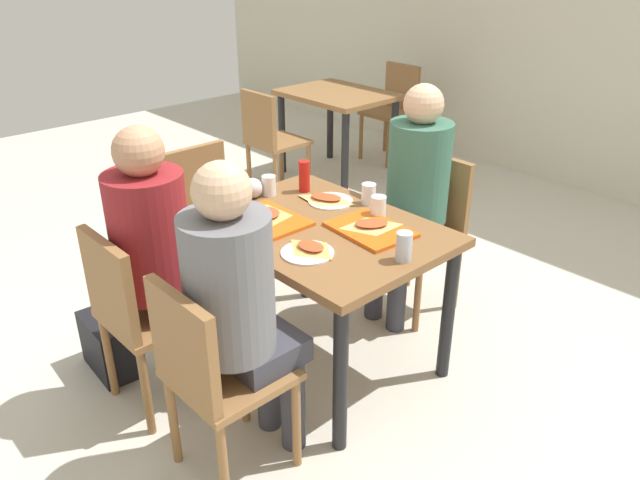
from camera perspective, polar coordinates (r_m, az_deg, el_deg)
The scene contains 28 objects.
ground_plane at distance 3.16m, azimuth 0.00°, elevation -10.91°, with size 10.00×10.00×0.02m, color beige.
main_table at distance 2.82m, azimuth 0.00°, elevation -0.48°, with size 1.10×0.81×0.73m.
chair_near_left at distance 2.71m, azimuth -16.56°, elevation -6.12°, with size 0.40×0.40×0.85m.
chair_near_right at distance 2.30m, azimuth -10.05°, elevation -11.74°, with size 0.40×0.40×0.85m.
chair_far_side at distance 3.41m, azimuth 9.79°, elevation 1.63°, with size 0.40×0.40×0.85m.
chair_left_end at distance 3.56m, azimuth -10.30°, elevation 2.64°, with size 0.40×0.40×0.85m.
person_in_red at distance 2.64m, azimuth -14.57°, elevation -0.55°, with size 0.32×0.42×1.26m.
person_in_brown_jacket at distance 2.22m, azimuth -7.53°, elevation -5.30°, with size 0.32×0.42×1.26m.
person_far_side at distance 3.21m, azimuth 8.57°, elevation 4.92°, with size 0.32×0.42×1.26m.
tray_red_near at distance 2.83m, azimuth -4.78°, elevation 1.88°, with size 0.36×0.26×0.02m, color #D85914.
tray_red_far at distance 2.73m, azimuth 4.64°, elevation 0.98°, with size 0.36×0.26×0.02m, color #D85914.
paper_plate_center at distance 3.03m, azimuth 0.98°, elevation 3.60°, with size 0.22×0.22×0.01m, color white.
paper_plate_near_edge at distance 2.53m, azimuth -1.17°, elevation -1.18°, with size 0.22×0.22×0.01m, color white.
pizza_slice_a at distance 2.84m, azimuth -4.98°, elevation 2.36°, with size 0.27×0.26×0.02m.
pizza_slice_b at distance 2.74m, azimuth 4.76°, elevation 1.43°, with size 0.23×0.25×0.02m.
pizza_slice_c at distance 3.03m, azimuth 0.57°, elevation 3.87°, with size 0.25×0.21×0.02m.
pizza_slice_d at distance 2.55m, azimuth -0.85°, elevation -0.67°, with size 0.18×0.13×0.02m.
plastic_cup_a at distance 3.00m, azimuth 4.50°, elevation 4.26°, with size 0.07×0.07×0.10m, color white.
plastic_cup_b at distance 2.54m, azimuth -5.31°, elevation -0.06°, with size 0.07×0.07×0.10m, color white.
plastic_cup_c at distance 3.11m, azimuth -4.73°, elevation 5.03°, with size 0.07×0.07×0.10m, color white.
plastic_cup_d at distance 2.86m, azimuth 5.40°, elevation 3.08°, with size 0.07×0.07×0.10m, color white.
soda_can at distance 2.48m, azimuth 7.74°, elevation -0.61°, with size 0.07×0.07×0.12m, color #B7BCC6.
condiment_bottle at distance 3.13m, azimuth -1.46°, elevation 5.89°, with size 0.06×0.06×0.16m, color red.
foil_bundle at distance 3.08m, azimuth -6.23°, elevation 4.78°, with size 0.10×0.10×0.10m, color silver.
handbag at distance 3.17m, azimuth -18.96°, elevation -9.13°, with size 0.32×0.16×0.28m, color black.
background_table at distance 5.31m, azimuth 1.61°, elevation 12.17°, with size 0.90×0.70×0.73m.
background_chair_near at distance 4.88m, azimuth -4.69°, elevation 9.49°, with size 0.40×0.40×0.85m.
background_chair_far at distance 5.86m, azimuth 6.87°, elevation 12.27°, with size 0.40×0.40×0.85m.
Camera 1 is at (1.85, -1.71, 1.90)m, focal length 34.75 mm.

